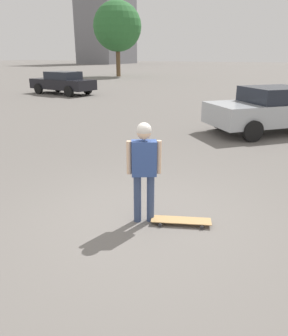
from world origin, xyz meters
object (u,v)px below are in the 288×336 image
person (144,162)px  car_parked_far (63,82)px  car_parked_near (271,109)px  skateboard (181,220)px

person → car_parked_far: (12.59, -13.50, -0.23)m
car_parked_far → car_parked_near: bearing=164.3°
skateboard → car_parked_near: (-0.51, -7.44, 0.73)m
person → car_parked_far: size_ratio=0.34×
person → car_parked_near: 7.68m
skateboard → car_parked_far: size_ratio=0.20×
person → skateboard: 1.11m
car_parked_near → car_parked_far: size_ratio=0.90×
person → car_parked_far: bearing=104.4°
person → car_parked_near: bearing=53.3°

